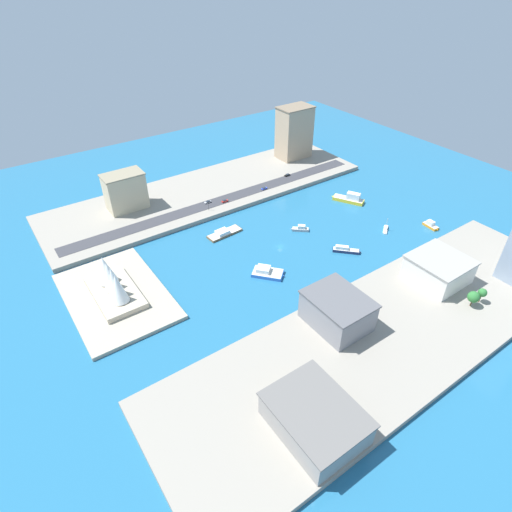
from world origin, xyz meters
name	(u,v)px	position (x,y,z in m)	size (l,w,h in m)	color
ground_plane	(280,247)	(0.00, 0.00, 0.00)	(440.00, 440.00, 0.00)	#23668E
quay_west	(392,330)	(-86.43, 0.00, 1.48)	(70.00, 240.00, 2.97)	gray
quay_east	(209,191)	(86.43, 0.00, 1.48)	(70.00, 240.00, 2.97)	gray
peninsula_point	(116,296)	(12.31, 98.17, 1.00)	(70.69, 46.86, 2.00)	#A89E89
road_strip	(223,200)	(66.25, 0.00, 3.04)	(11.08, 228.00, 0.15)	#38383D
sailboat_small_white	(386,229)	(-23.85, -67.21, 0.79)	(8.06, 9.98, 9.18)	white
barge_flat_brown	(224,233)	(31.35, 20.89, 1.22)	(9.15, 24.09, 3.47)	brown
water_taxi_orange	(431,225)	(-38.02, -94.19, 1.54)	(11.66, 5.29, 4.16)	orange
catamaran_blue	(267,272)	(-17.02, 22.69, 1.63)	(18.93, 18.18, 4.69)	blue
ferry_yellow_fast	(350,199)	(16.72, -75.45, 2.48)	(22.71, 16.36, 7.24)	yellow
yacht_sleek_gray	(300,229)	(7.21, -21.86, 1.50)	(9.50, 10.49, 4.03)	#999EA3
patrol_launch_navy	(345,250)	(-26.38, -28.59, 1.48)	(14.06, 13.85, 3.96)	#1E284C
office_block_beige	(125,191)	(93.66, 59.51, 15.62)	(16.24, 26.64, 25.24)	#C6B793
warehouse_low_gray	(337,311)	(-68.47, 19.79, 10.83)	(29.66, 23.94, 15.67)	gray
apartment_midrise_tan	(294,132)	(98.13, -89.02, 24.00)	(18.69, 27.88, 42.00)	tan
hotel_broad_white	(438,269)	(-75.15, -47.23, 9.77)	(27.83, 27.95, 13.56)	silver
carpark_squat_concrete	(315,418)	(-103.60, 64.22, 8.86)	(35.34, 27.48, 11.73)	gray
sedan_silver	(208,202)	(68.25, 11.49, 3.88)	(1.96, 4.99, 1.57)	black
hatchback_blue	(264,188)	(62.52, -32.92, 3.86)	(1.99, 4.54, 1.49)	black
suv_black	(287,175)	(70.55, -61.08, 3.87)	(2.16, 4.75, 1.54)	black
pickup_red	(225,201)	(62.65, 1.01, 3.91)	(1.81, 4.67, 1.63)	black
traffic_light_waterfront	(208,205)	(59.23, 15.93, 7.31)	(0.36, 0.36, 6.50)	black
opera_landmark	(112,283)	(12.71, 98.17, 9.70)	(38.38, 20.77, 20.17)	#BCAD93
park_tree_cluster	(476,296)	(-98.47, -45.39, 8.88)	(5.94, 11.15, 8.74)	brown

